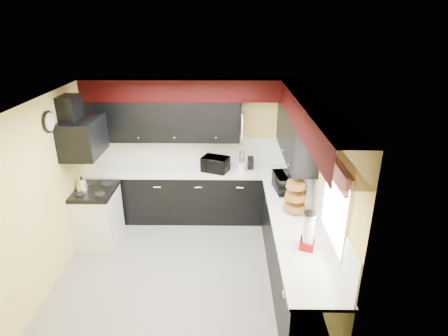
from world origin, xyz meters
name	(u,v)px	position (x,y,z in m)	size (l,w,h in m)	color
ground	(187,268)	(0.00, 0.00, 0.00)	(3.60, 3.60, 0.00)	gray
wall_back	(195,148)	(0.00, 1.80, 1.25)	(3.60, 0.06, 2.50)	#E0C666
wall_right	(317,193)	(1.80, 0.00, 1.25)	(0.06, 3.60, 2.50)	#E0C666
wall_left	(50,191)	(-1.80, 0.00, 1.25)	(0.06, 3.60, 2.50)	#E0C666
ceiling	(179,100)	(0.00, 0.00, 2.50)	(3.60, 3.60, 0.06)	white
cab_back	(194,195)	(0.00, 1.50, 0.45)	(3.60, 0.60, 0.90)	black
cab_right	(294,256)	(1.50, -0.30, 0.45)	(0.60, 3.00, 0.90)	black
counter_back	(194,171)	(0.00, 1.50, 0.92)	(3.62, 0.64, 0.04)	white
counter_right	(296,226)	(1.50, -0.30, 0.92)	(0.64, 3.02, 0.04)	white
splash_back	(195,151)	(0.00, 1.79, 1.19)	(3.60, 0.02, 0.50)	white
splash_right	(316,197)	(1.79, 0.00, 1.19)	(0.02, 3.60, 0.50)	white
upper_back	(163,120)	(-0.50, 1.62, 1.80)	(2.60, 0.35, 0.70)	black
upper_right	(296,134)	(1.62, 0.90, 1.80)	(0.35, 1.80, 0.70)	black
soffit_back	(192,89)	(0.00, 1.62, 2.33)	(3.60, 0.36, 0.35)	black
soffit_right	(314,118)	(1.62, -0.18, 2.33)	(0.36, 3.24, 0.35)	black
stove	(98,217)	(-1.50, 0.75, 0.43)	(0.60, 0.75, 0.86)	white
cooktop	(94,191)	(-1.50, 0.75, 0.89)	(0.62, 0.77, 0.06)	black
hood	(83,137)	(-1.55, 0.75, 1.78)	(0.50, 0.78, 0.55)	black
hood_duct	(70,109)	(-1.68, 0.75, 2.20)	(0.24, 0.40, 0.40)	black
window	(336,205)	(1.79, -0.90, 1.55)	(0.03, 0.86, 0.96)	white
valance	(335,171)	(1.73, -0.90, 1.95)	(0.04, 0.88, 0.20)	red
pan_top	(241,110)	(0.82, 1.55, 2.00)	(0.03, 0.22, 0.40)	black
pan_mid	(241,127)	(0.82, 1.42, 1.75)	(0.03, 0.28, 0.46)	black
pan_low	(241,124)	(0.82, 1.68, 1.72)	(0.03, 0.24, 0.42)	black
cut_board	(242,126)	(0.83, 1.30, 1.80)	(0.03, 0.26, 0.35)	white
baskets	(295,196)	(1.52, 0.05, 1.18)	(0.27, 0.27, 0.50)	brown
clock	(49,122)	(-1.77, 0.25, 2.15)	(0.03, 0.30, 0.30)	black
deco_plate	(329,128)	(1.77, -0.35, 2.25)	(0.03, 0.24, 0.24)	white
toaster_oven	(215,164)	(0.38, 1.47, 1.07)	(0.44, 0.37, 0.26)	black
microwave	(286,183)	(1.49, 0.71, 1.07)	(0.49, 0.33, 0.27)	black
utensil_crock	(242,167)	(0.84, 1.47, 1.01)	(0.14, 0.14, 0.15)	white
knife_block	(250,163)	(1.00, 1.57, 1.05)	(0.10, 0.14, 0.22)	black
kettle	(82,184)	(-1.68, 0.75, 1.01)	(0.19, 0.19, 0.17)	silver
dispenser_a	(308,232)	(1.53, -0.83, 1.16)	(0.16, 0.16, 0.44)	#630700
dispenser_b	(308,230)	(1.54, -0.78, 1.15)	(0.16, 0.16, 0.43)	#680001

